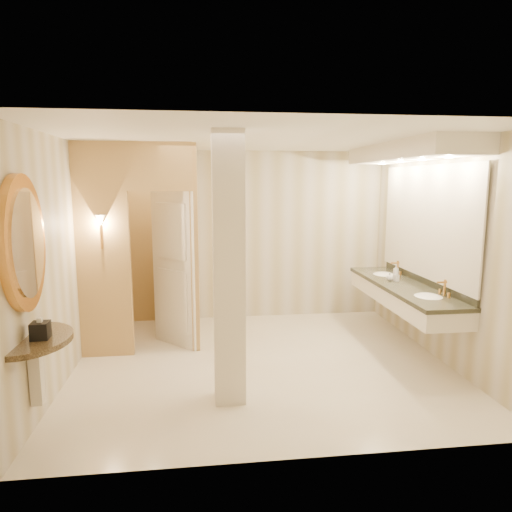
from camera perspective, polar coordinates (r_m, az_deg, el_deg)
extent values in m
plane|color=silver|center=(5.80, 0.68, -13.21)|extent=(4.50, 4.50, 0.00)
plane|color=white|center=(5.38, 0.73, 14.43)|extent=(4.50, 4.50, 0.00)
cube|color=beige|center=(7.39, -1.40, 2.53)|extent=(4.50, 0.02, 2.70)
cube|color=beige|center=(3.50, 5.16, -5.11)|extent=(4.50, 0.02, 2.70)
cube|color=beige|center=(5.59, -22.80, -0.38)|extent=(0.02, 4.00, 2.70)
cube|color=beige|center=(6.15, 21.97, 0.49)|extent=(0.02, 4.00, 2.70)
cube|color=tan|center=(6.62, -7.66, 1.66)|extent=(0.10, 1.50, 2.70)
cube|color=tan|center=(5.99, -18.54, 0.47)|extent=(0.65, 0.10, 2.70)
cube|color=tan|center=(5.83, -11.95, 10.88)|extent=(0.80, 0.10, 0.60)
cube|color=silver|center=(6.21, -10.23, -1.70)|extent=(0.60, 0.60, 2.10)
cylinder|color=#B8813A|center=(5.90, -18.77, 2.29)|extent=(0.03, 0.03, 0.30)
cone|color=silver|center=(5.88, -18.87, 4.22)|extent=(0.14, 0.14, 0.14)
cube|color=silver|center=(6.40, 17.94, -4.63)|extent=(0.60, 2.42, 0.24)
cube|color=black|center=(6.37, 17.99, -3.58)|extent=(0.64, 2.46, 0.05)
cube|color=black|center=(6.48, 20.27, -2.86)|extent=(0.03, 2.42, 0.10)
ellipsoid|color=white|center=(5.81, 20.71, -5.16)|extent=(0.40, 0.44, 0.15)
cylinder|color=#B8813A|center=(5.87, 22.51, -3.80)|extent=(0.03, 0.03, 0.22)
ellipsoid|color=white|center=(6.96, 15.72, -2.58)|extent=(0.40, 0.44, 0.15)
cylinder|color=#B8813A|center=(7.01, 17.27, -1.48)|extent=(0.03, 0.03, 0.22)
cube|color=white|center=(6.37, 20.62, 4.02)|extent=(0.03, 2.42, 1.40)
cube|color=silver|center=(6.23, 18.80, 12.22)|extent=(0.75, 2.62, 0.22)
cylinder|color=black|center=(4.51, -26.55, -9.37)|extent=(0.90, 0.90, 0.05)
cube|color=silver|center=(4.60, -25.79, -12.95)|extent=(0.10, 0.10, 0.60)
cylinder|color=gold|center=(4.32, -27.11, 1.39)|extent=(0.07, 0.90, 0.90)
cylinder|color=white|center=(4.31, -26.61, 1.41)|extent=(0.02, 0.72, 0.72)
cube|color=silver|center=(4.50, -3.43, -1.84)|extent=(0.31, 0.31, 2.70)
cube|color=black|center=(4.40, -25.35, -8.41)|extent=(0.15, 0.15, 0.15)
imported|color=white|center=(6.91, -10.02, -6.49)|extent=(0.40, 0.70, 0.72)
imported|color=beige|center=(6.50, 17.14, -2.44)|extent=(0.07, 0.08, 0.14)
imported|color=silver|center=(6.51, 16.35, -2.48)|extent=(0.10, 0.10, 0.12)
imported|color=#C6B28C|center=(6.60, 17.08, -1.93)|extent=(0.10, 0.10, 0.21)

